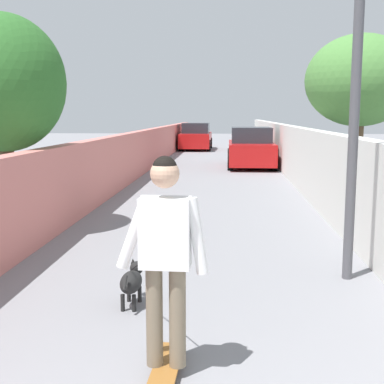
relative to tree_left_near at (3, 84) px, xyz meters
name	(u,v)px	position (x,y,z in m)	size (l,w,h in m)	color
ground_plane	(211,184)	(6.50, -3.27, -2.52)	(80.00, 80.00, 0.00)	gray
wall_left	(111,165)	(4.50, -0.75, -1.79)	(48.00, 0.30, 1.47)	#CC726B
fence_right	(310,163)	(4.50, -5.79, -1.69)	(48.00, 0.30, 1.66)	silver
tree_left_near	(3,84)	(0.00, 0.00, 0.00)	(2.07, 2.07, 3.68)	#473523
tree_right_mid	(360,81)	(5.50, -7.18, 0.36)	(2.85, 2.85, 4.10)	brown
lamp_post	(359,12)	(-2.17, -5.24, 0.67)	(0.36, 0.36, 4.72)	#4C4C51
skateboard	(166,367)	(-4.71, -3.28, -2.46)	(0.81, 0.23, 0.08)	brown
person_skateboarder	(165,246)	(-4.71, -3.28, -1.48)	(0.23, 0.71, 1.64)	#726651
dog	(132,281)	(-3.26, -2.74, -2.25)	(1.78, 0.67, 1.06)	black
car_near	(251,149)	(11.53, -4.64, -1.81)	(4.01, 1.80, 1.54)	#B71414
car_far	(196,137)	(21.35, -1.90, -1.81)	(4.18, 1.80, 1.54)	#B71414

